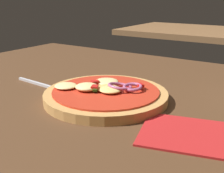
{
  "coord_description": "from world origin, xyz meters",
  "views": [
    {
      "loc": [
        0.23,
        -0.39,
        0.21
      ],
      "look_at": [
        -0.04,
        0.03,
        0.05
      ],
      "focal_mm": 45.64,
      "sensor_mm": 36.0,
      "label": 1
    }
  ],
  "objects": [
    {
      "name": "napkin",
      "position": [
        0.13,
        -0.04,
        0.03
      ],
      "size": [
        0.15,
        0.14,
        0.0
      ],
      "color": "#B21E1E",
      "rests_on": "dining_table"
    },
    {
      "name": "fork",
      "position": [
        -0.18,
        -0.0,
        0.03
      ],
      "size": [
        0.19,
        0.03,
        0.01
      ],
      "color": "silver",
      "rests_on": "dining_table"
    },
    {
      "name": "background_table",
      "position": [
        -0.21,
        1.19,
        0.01
      ],
      "size": [
        0.85,
        0.53,
        0.03
      ],
      "color": "brown",
      "rests_on": "ground"
    },
    {
      "name": "dining_table",
      "position": [
        0.0,
        0.0,
        0.01
      ],
      "size": [
        1.16,
        0.82,
        0.03
      ],
      "color": "#4C301C",
      "rests_on": "ground"
    },
    {
      "name": "pizza",
      "position": [
        -0.04,
        0.01,
        0.04
      ],
      "size": [
        0.22,
        0.22,
        0.03
      ],
      "color": "tan",
      "rests_on": "dining_table"
    }
  ]
}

